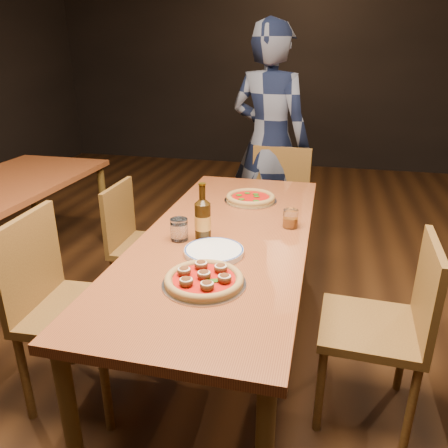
% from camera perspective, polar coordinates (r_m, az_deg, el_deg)
% --- Properties ---
extents(ground, '(9.00, 9.00, 0.00)m').
position_cam_1_polar(ground, '(2.55, 0.27, -16.92)').
color(ground, black).
extents(table_main, '(0.80, 2.00, 0.75)m').
position_cam_1_polar(table_main, '(2.20, 0.30, -2.96)').
color(table_main, maroon).
rests_on(table_main, ground).
extents(chair_main_nw, '(0.48, 0.48, 0.97)m').
position_cam_1_polar(chair_main_nw, '(2.16, -18.44, -10.53)').
color(chair_main_nw, '#593617').
rests_on(chair_main_nw, ground).
extents(chair_main_sw, '(0.41, 0.41, 0.87)m').
position_cam_1_polar(chair_main_sw, '(2.83, -9.81, -2.85)').
color(chair_main_sw, '#593617').
rests_on(chair_main_sw, ground).
extents(chair_main_e, '(0.45, 0.45, 0.93)m').
position_cam_1_polar(chair_main_e, '(2.08, 18.57, -12.52)').
color(chair_main_e, '#593617').
rests_on(chair_main_e, ground).
extents(chair_end, '(0.48, 0.48, 0.96)m').
position_cam_1_polar(chair_end, '(3.29, 6.61, 1.78)').
color(chair_end, '#593617').
rests_on(chair_end, ground).
extents(pizza_meatball, '(0.33, 0.33, 0.06)m').
position_cam_1_polar(pizza_meatball, '(1.70, -2.62, -7.21)').
color(pizza_meatball, '#B7B7BF').
rests_on(pizza_meatball, table_main).
extents(pizza_margherita, '(0.32, 0.32, 0.04)m').
position_cam_1_polar(pizza_margherita, '(2.63, 3.49, 3.43)').
color(pizza_margherita, '#B7B7BF').
rests_on(pizza_margherita, table_main).
extents(plate_stack, '(0.27, 0.27, 0.03)m').
position_cam_1_polar(plate_stack, '(1.95, -1.32, -3.62)').
color(plate_stack, white).
rests_on(plate_stack, table_main).
extents(beer_bottle, '(0.08, 0.08, 0.28)m').
position_cam_1_polar(beer_bottle, '(2.06, -2.78, 0.42)').
color(beer_bottle, black).
rests_on(beer_bottle, table_main).
extents(water_glass, '(0.08, 0.08, 0.11)m').
position_cam_1_polar(water_glass, '(2.09, -5.88, -0.72)').
color(water_glass, white).
rests_on(water_glass, table_main).
extents(amber_glass, '(0.08, 0.08, 0.10)m').
position_cam_1_polar(amber_glass, '(2.25, 8.67, 0.71)').
color(amber_glass, '#AF5613').
rests_on(amber_glass, table_main).
extents(diner, '(0.77, 0.64, 1.82)m').
position_cam_1_polar(diner, '(3.52, 5.95, 10.38)').
color(diner, black).
rests_on(diner, ground).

